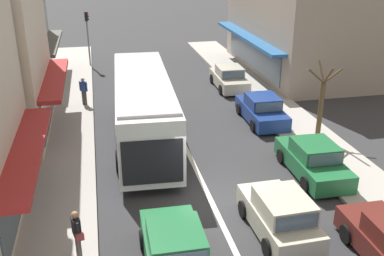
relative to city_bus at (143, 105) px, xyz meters
The scene contains 15 objects.
ground_plane 6.82m from the city_bus, 74.10° to the right, with size 140.00×140.00×0.00m, color #2D2D30.
lane_centre_line 3.47m from the city_bus, 52.07° to the right, with size 0.20×28.00×0.01m, color silver.
sidewalk_left 5.33m from the city_bus, behind, with size 5.20×44.00×0.14m, color #A39E96.
kerb_right 8.21m from the city_bus, ahead, with size 2.80×44.00×0.12m, color #A39E96.
building_right_far 17.11m from the city_bus, 38.42° to the left, with size 9.36×13.16×8.53m.
city_bus is the anchor object (origin of this frame).
hatchback_adjacent_lane_trail 9.19m from the city_bus, 67.54° to the right, with size 1.89×3.74×1.54m.
sedan_queue_gap_filler 9.60m from the city_bus, 91.09° to the right, with size 1.96×4.23×1.47m.
parked_sedan_kerb_second 8.14m from the city_bus, 37.08° to the right, with size 1.95×4.23×1.47m.
parked_sedan_kerb_third 6.67m from the city_bus, 10.92° to the left, with size 1.96×4.23×1.47m.
parked_sedan_kerb_rear 9.89m from the city_bus, 48.87° to the left, with size 1.98×4.24×1.47m.
traffic_light_downstreet 15.12m from the city_bus, 99.48° to the left, with size 0.33×0.24×4.20m.
street_tree_right 8.47m from the city_bus, 10.72° to the right, with size 1.78×1.46×3.82m.
pedestrian_with_handbag_near 9.02m from the city_bus, 109.21° to the right, with size 0.37×0.65×1.63m.
pedestrian_browsing_midblock 6.38m from the city_bus, 116.97° to the left, with size 0.46×0.40×1.63m.
Camera 1 is at (-3.76, -13.69, 9.00)m, focal length 42.00 mm.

